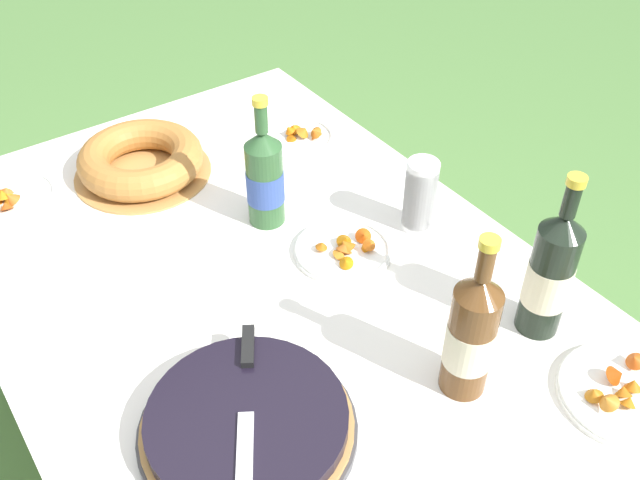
{
  "coord_description": "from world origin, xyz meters",
  "views": [
    {
      "loc": [
        0.93,
        -0.53,
        1.76
      ],
      "look_at": [
        -0.0,
        0.13,
        0.79
      ],
      "focal_mm": 40.0,
      "sensor_mm": 36.0,
      "label": 1
    }
  ],
  "objects_px": {
    "cider_bottle_amber": "(471,335)",
    "bundt_cake": "(141,160)",
    "serving_knife": "(246,397)",
    "snack_plate_right": "(626,393)",
    "cup_stack": "(420,196)",
    "berry_tart": "(247,425)",
    "snack_plate_left": "(8,198)",
    "cider_bottle_green": "(265,178)",
    "snack_plate_near": "(297,136)",
    "juice_bottle_red": "(550,274)",
    "snack_plate_far": "(344,249)"
  },
  "relations": [
    {
      "from": "cider_bottle_amber",
      "to": "bundt_cake",
      "type": "bearing_deg",
      "value": -168.35
    },
    {
      "from": "serving_knife",
      "to": "cider_bottle_amber",
      "type": "relative_size",
      "value": 0.96
    },
    {
      "from": "cider_bottle_amber",
      "to": "snack_plate_right",
      "type": "height_order",
      "value": "cider_bottle_amber"
    },
    {
      "from": "bundt_cake",
      "to": "cup_stack",
      "type": "distance_m",
      "value": 0.7
    },
    {
      "from": "berry_tart",
      "to": "serving_knife",
      "type": "height_order",
      "value": "serving_knife"
    },
    {
      "from": "cup_stack",
      "to": "snack_plate_left",
      "type": "bearing_deg",
      "value": -130.48
    },
    {
      "from": "serving_knife",
      "to": "cider_bottle_green",
      "type": "relative_size",
      "value": 1.05
    },
    {
      "from": "cider_bottle_amber",
      "to": "snack_plate_near",
      "type": "relative_size",
      "value": 1.73
    },
    {
      "from": "juice_bottle_red",
      "to": "cider_bottle_green",
      "type": "bearing_deg",
      "value": -156.43
    },
    {
      "from": "snack_plate_left",
      "to": "cider_bottle_green",
      "type": "bearing_deg",
      "value": 48.92
    },
    {
      "from": "berry_tart",
      "to": "cider_bottle_green",
      "type": "relative_size",
      "value": 1.17
    },
    {
      "from": "bundt_cake",
      "to": "cup_stack",
      "type": "bearing_deg",
      "value": 37.57
    },
    {
      "from": "juice_bottle_red",
      "to": "snack_plate_near",
      "type": "bearing_deg",
      "value": -179.29
    },
    {
      "from": "berry_tart",
      "to": "serving_knife",
      "type": "relative_size",
      "value": 1.12
    },
    {
      "from": "snack_plate_near",
      "to": "snack_plate_far",
      "type": "distance_m",
      "value": 0.47
    },
    {
      "from": "serving_knife",
      "to": "bundt_cake",
      "type": "distance_m",
      "value": 0.8
    },
    {
      "from": "cider_bottle_green",
      "to": "cider_bottle_amber",
      "type": "bearing_deg",
      "value": 3.35
    },
    {
      "from": "bundt_cake",
      "to": "snack_plate_far",
      "type": "bearing_deg",
      "value": 23.62
    },
    {
      "from": "cider_bottle_green",
      "to": "cider_bottle_amber",
      "type": "height_order",
      "value": "cider_bottle_amber"
    },
    {
      "from": "serving_knife",
      "to": "cider_bottle_amber",
      "type": "height_order",
      "value": "cider_bottle_amber"
    },
    {
      "from": "serving_knife",
      "to": "juice_bottle_red",
      "type": "xyz_separation_m",
      "value": [
        0.13,
        0.57,
        0.07
      ]
    },
    {
      "from": "serving_knife",
      "to": "cider_bottle_green",
      "type": "xyz_separation_m",
      "value": [
        -0.45,
        0.32,
        0.05
      ]
    },
    {
      "from": "cider_bottle_green",
      "to": "juice_bottle_red",
      "type": "bearing_deg",
      "value": 23.57
    },
    {
      "from": "berry_tart",
      "to": "bundt_cake",
      "type": "distance_m",
      "value": 0.83
    },
    {
      "from": "cup_stack",
      "to": "snack_plate_far",
      "type": "relative_size",
      "value": 0.82
    },
    {
      "from": "serving_knife",
      "to": "bundt_cake",
      "type": "height_order",
      "value": "bundt_cake"
    },
    {
      "from": "cup_stack",
      "to": "snack_plate_far",
      "type": "distance_m",
      "value": 0.21
    },
    {
      "from": "cup_stack",
      "to": "snack_plate_near",
      "type": "bearing_deg",
      "value": -177.34
    },
    {
      "from": "cider_bottle_green",
      "to": "snack_plate_right",
      "type": "xyz_separation_m",
      "value": [
        0.79,
        0.25,
        -0.11
      ]
    },
    {
      "from": "juice_bottle_red",
      "to": "snack_plate_left",
      "type": "height_order",
      "value": "juice_bottle_red"
    },
    {
      "from": "snack_plate_left",
      "to": "snack_plate_far",
      "type": "relative_size",
      "value": 1.03
    },
    {
      "from": "cup_stack",
      "to": "snack_plate_right",
      "type": "bearing_deg",
      "value": -1.47
    },
    {
      "from": "snack_plate_far",
      "to": "cup_stack",
      "type": "bearing_deg",
      "value": 83.87
    },
    {
      "from": "serving_knife",
      "to": "snack_plate_right",
      "type": "bearing_deg",
      "value": 91.11
    },
    {
      "from": "cider_bottle_amber",
      "to": "snack_plate_far",
      "type": "relative_size",
      "value": 1.6
    },
    {
      "from": "serving_knife",
      "to": "cup_stack",
      "type": "bearing_deg",
      "value": 143.82
    },
    {
      "from": "snack_plate_near",
      "to": "serving_knife",
      "type": "bearing_deg",
      "value": -39.14
    },
    {
      "from": "serving_knife",
      "to": "bundt_cake",
      "type": "bearing_deg",
      "value": -159.51
    },
    {
      "from": "cider_bottle_amber",
      "to": "juice_bottle_red",
      "type": "distance_m",
      "value": 0.22
    },
    {
      "from": "snack_plate_far",
      "to": "berry_tart",
      "type": "bearing_deg",
      "value": -55.65
    },
    {
      "from": "serving_knife",
      "to": "snack_plate_left",
      "type": "distance_m",
      "value": 0.88
    },
    {
      "from": "bundt_cake",
      "to": "snack_plate_left",
      "type": "xyz_separation_m",
      "value": [
        -0.08,
        -0.31,
        -0.03
      ]
    },
    {
      "from": "snack_plate_left",
      "to": "bundt_cake",
      "type": "bearing_deg",
      "value": 76.17
    },
    {
      "from": "snack_plate_far",
      "to": "serving_knife",
      "type": "bearing_deg",
      "value": -57.09
    },
    {
      "from": "cider_bottle_amber",
      "to": "berry_tart",
      "type": "bearing_deg",
      "value": -109.21
    },
    {
      "from": "cider_bottle_amber",
      "to": "juice_bottle_red",
      "type": "relative_size",
      "value": 0.97
    },
    {
      "from": "cider_bottle_amber",
      "to": "snack_plate_left",
      "type": "xyz_separation_m",
      "value": [
        -1.01,
        -0.51,
        -0.12
      ]
    },
    {
      "from": "cider_bottle_green",
      "to": "snack_plate_left",
      "type": "bearing_deg",
      "value": -131.08
    },
    {
      "from": "bundt_cake",
      "to": "snack_plate_left",
      "type": "bearing_deg",
      "value": -103.83
    },
    {
      "from": "cup_stack",
      "to": "juice_bottle_red",
      "type": "bearing_deg",
      "value": -1.73
    }
  ]
}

